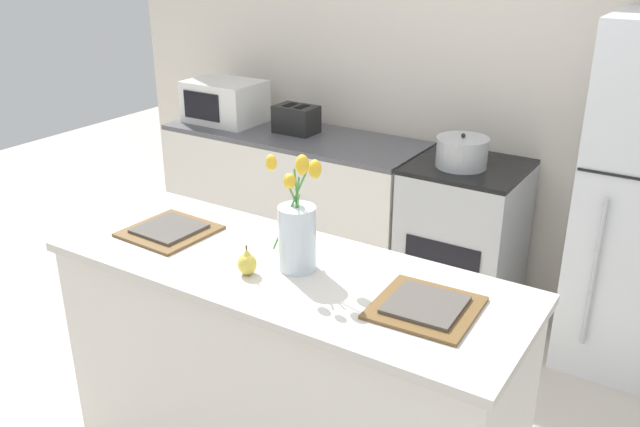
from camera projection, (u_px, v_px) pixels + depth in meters
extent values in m
cube|color=silver|center=(485.00, 66.00, 3.84)|extent=(5.20, 0.08, 2.70)
cube|color=silver|center=(286.00, 377.00, 2.63)|extent=(1.76, 0.62, 0.90)
cube|color=beige|center=(283.00, 271.00, 2.45)|extent=(1.80, 0.66, 0.03)
cube|color=silver|center=(294.00, 201.00, 4.41)|extent=(1.68, 0.60, 0.86)
cube|color=#515156|center=(293.00, 136.00, 4.24)|extent=(1.68, 0.60, 0.03)
cube|color=#B2B5B7|center=(463.00, 241.00, 3.84)|extent=(0.60, 0.60, 0.86)
cube|color=black|center=(469.00, 167.00, 3.67)|extent=(0.60, 0.60, 0.02)
cube|color=black|center=(441.00, 267.00, 3.61)|extent=(0.42, 0.01, 0.28)
cylinder|color=#B2B5B7|center=(594.00, 274.00, 3.13)|extent=(0.02, 0.02, 0.75)
cylinder|color=silver|center=(297.00, 238.00, 2.39)|extent=(0.14, 0.14, 0.24)
cylinder|color=#4C9342|center=(299.00, 213.00, 2.34)|extent=(0.05, 0.02, 0.32)
ellipsoid|color=yellow|center=(302.00, 165.00, 2.26)|extent=(0.05, 0.05, 0.07)
cylinder|color=#4C9342|center=(301.00, 215.00, 2.36)|extent=(0.05, 0.11, 0.27)
ellipsoid|color=yellow|center=(315.00, 169.00, 2.33)|extent=(0.05, 0.05, 0.07)
cylinder|color=#4C9342|center=(295.00, 221.00, 2.38)|extent=(0.08, 0.05, 0.23)
ellipsoid|color=yellow|center=(290.00, 182.00, 2.36)|extent=(0.04, 0.04, 0.06)
cylinder|color=#4C9342|center=(290.00, 210.00, 2.35)|extent=(0.12, 0.06, 0.31)
ellipsoid|color=yellow|center=(271.00, 163.00, 2.29)|extent=(0.04, 0.04, 0.06)
cylinder|color=#4C9342|center=(295.00, 218.00, 2.34)|extent=(0.03, 0.09, 0.28)
ellipsoid|color=yellow|center=(291.00, 181.00, 2.24)|extent=(0.03, 0.03, 0.05)
ellipsoid|color=#E5CC4C|center=(247.00, 264.00, 2.38)|extent=(0.07, 0.07, 0.08)
cone|color=#E5CC4C|center=(247.00, 253.00, 2.36)|extent=(0.04, 0.04, 0.03)
cylinder|color=brown|center=(246.00, 247.00, 2.35)|extent=(0.01, 0.01, 0.02)
cube|color=brown|center=(169.00, 231.00, 2.72)|extent=(0.33, 0.33, 0.01)
cube|color=#514C47|center=(169.00, 229.00, 2.71)|extent=(0.24, 0.24, 0.01)
cube|color=brown|center=(425.00, 308.00, 2.16)|extent=(0.33, 0.33, 0.01)
cube|color=#514C47|center=(425.00, 305.00, 2.16)|extent=(0.24, 0.24, 0.01)
cube|color=black|center=(296.00, 119.00, 4.22)|extent=(0.26, 0.18, 0.17)
cube|color=black|center=(290.00, 105.00, 4.21)|extent=(0.05, 0.11, 0.01)
cube|color=black|center=(302.00, 107.00, 4.17)|extent=(0.05, 0.11, 0.01)
cube|color=black|center=(278.00, 112.00, 4.28)|extent=(0.02, 0.02, 0.02)
cylinder|color=#B2B5B7|center=(462.00, 154.00, 3.61)|extent=(0.27, 0.27, 0.15)
cylinder|color=#B2B5B7|center=(463.00, 139.00, 3.58)|extent=(0.28, 0.28, 0.01)
sphere|color=black|center=(463.00, 136.00, 3.57)|extent=(0.02, 0.02, 0.02)
cube|color=white|center=(225.00, 101.00, 4.45)|extent=(0.48, 0.36, 0.27)
cube|color=black|center=(201.00, 106.00, 4.33)|extent=(0.29, 0.01, 0.18)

